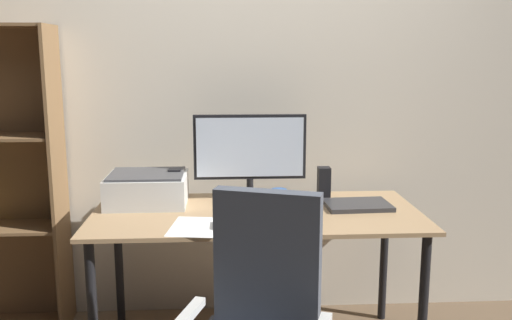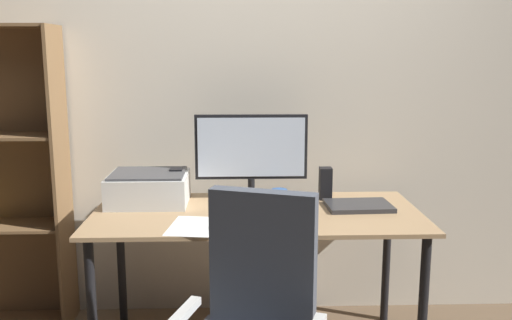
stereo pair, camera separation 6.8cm
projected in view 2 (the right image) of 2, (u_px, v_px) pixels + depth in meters
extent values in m
cube|color=beige|center=(254.00, 89.00, 3.17)|extent=(6.40, 0.10, 2.60)
cube|color=tan|center=(257.00, 213.00, 2.74)|extent=(1.60, 0.75, 0.02)
cylinder|color=black|center=(92.00, 316.00, 2.48)|extent=(0.04, 0.04, 0.72)
cylinder|color=black|center=(423.00, 311.00, 2.52)|extent=(0.04, 0.04, 0.72)
cylinder|color=black|center=(121.00, 263.00, 3.10)|extent=(0.04, 0.04, 0.72)
cylinder|color=black|center=(386.00, 260.00, 3.14)|extent=(0.04, 0.04, 0.72)
cylinder|color=black|center=(251.00, 198.00, 2.97)|extent=(0.20, 0.20, 0.01)
cylinder|color=black|center=(251.00, 188.00, 2.96)|extent=(0.04, 0.04, 0.10)
cube|color=black|center=(251.00, 147.00, 2.91)|extent=(0.58, 0.03, 0.34)
cube|color=silver|center=(251.00, 147.00, 2.90)|extent=(0.55, 0.01, 0.31)
cube|color=#B7BABC|center=(245.00, 224.00, 2.50)|extent=(0.29, 0.12, 0.02)
cube|color=black|center=(297.00, 223.00, 2.50)|extent=(0.06, 0.10, 0.03)
cylinder|color=#285193|center=(279.00, 199.00, 2.76)|extent=(0.08, 0.08, 0.10)
cube|color=#285193|center=(289.00, 198.00, 2.76)|extent=(0.02, 0.01, 0.06)
cube|color=#2D2D30|center=(358.00, 206.00, 2.80)|extent=(0.33, 0.25, 0.02)
cube|color=black|center=(177.00, 185.00, 2.93)|extent=(0.06, 0.07, 0.17)
cube|color=black|center=(325.00, 183.00, 2.95)|extent=(0.06, 0.07, 0.17)
cube|color=silver|center=(149.00, 189.00, 2.88)|extent=(0.40, 0.34, 0.15)
cube|color=#424244|center=(148.00, 173.00, 2.86)|extent=(0.37, 0.31, 0.01)
cube|color=white|center=(194.00, 226.00, 2.50)|extent=(0.25, 0.32, 0.00)
cube|color=#474C56|center=(261.00, 259.00, 2.08)|extent=(0.40, 0.19, 0.52)
cube|color=silver|center=(182.00, 315.00, 2.00)|extent=(0.12, 0.26, 0.03)
cube|color=brown|center=(62.00, 181.00, 3.02)|extent=(0.02, 0.28, 1.65)
cube|color=brown|center=(2.00, 176.00, 3.14)|extent=(0.77, 0.01, 1.65)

